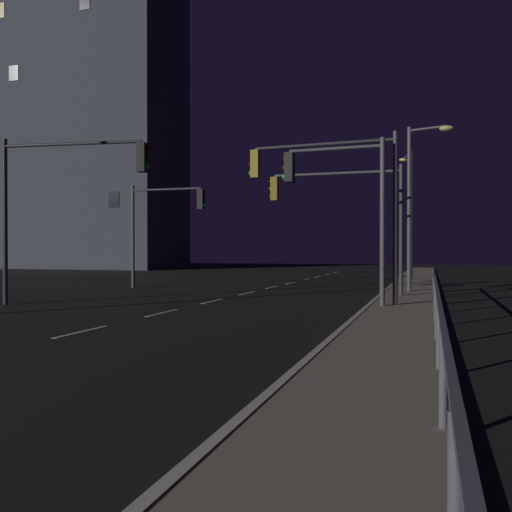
{
  "coord_description": "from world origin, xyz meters",
  "views": [
    {
      "loc": [
        7.55,
        -1.96,
        1.85
      ],
      "look_at": [
        -0.12,
        22.7,
        1.59
      ],
      "focal_mm": 39.4,
      "sensor_mm": 36.0,
      "label": 1
    }
  ],
  "objects": [
    {
      "name": "traffic_light_far_left",
      "position": [
        4.73,
        15.81,
        3.77
      ],
      "size": [
        3.32,
        0.4,
        5.2
      ],
      "color": "#4C4C51",
      "rests_on": "sidewalk_right"
    },
    {
      "name": "sidewalk_right",
      "position": [
        6.81,
        17.5,
        0.07
      ],
      "size": [
        2.03,
        77.0,
        0.14
      ],
      "primitive_type": "cube",
      "color": "gray",
      "rests_on": "ground"
    },
    {
      "name": "ground_plane",
      "position": [
        0.0,
        17.5,
        0.0
      ],
      "size": [
        112.0,
        112.0,
        0.0
      ],
      "primitive_type": "plane",
      "color": "black",
      "rests_on": "ground"
    },
    {
      "name": "barrier_fence",
      "position": [
        7.68,
        10.86,
        0.87
      ],
      "size": [
        0.09,
        25.82,
        0.98
      ],
      "color": "#59595E",
      "rests_on": "sidewalk_right"
    },
    {
      "name": "traffic_light_far_right",
      "position": [
        -4.1,
        14.06,
        4.05
      ],
      "size": [
        5.25,
        0.85,
        5.65
      ],
      "color": "#2D3033",
      "rests_on": "ground"
    },
    {
      "name": "street_lamp_far_end",
      "position": [
        6.37,
        32.86,
        4.69
      ],
      "size": [
        0.9,
        1.87,
        7.61
      ],
      "color": "#2D3033",
      "rests_on": "sidewalk_right"
    },
    {
      "name": "traffic_light_far_center",
      "position": [
        4.09,
        20.05,
        3.73
      ],
      "size": [
        5.33,
        0.34,
        4.99
      ],
      "color": "#38383D",
      "rests_on": "sidewalk_right"
    },
    {
      "name": "traffic_light_overhead_east",
      "position": [
        4.32,
        16.35,
        4.04
      ],
      "size": [
        5.03,
        0.56,
        5.46
      ],
      "color": "#38383D",
      "rests_on": "sidewalk_right"
    },
    {
      "name": "traffic_light_near_left",
      "position": [
        -4.76,
        22.71,
        3.57
      ],
      "size": [
        3.92,
        0.36,
        5.06
      ],
      "color": "#4C4C51",
      "rests_on": "ground"
    },
    {
      "name": "lane_edge_line",
      "position": [
        5.55,
        22.5,
        0.01
      ],
      "size": [
        0.14,
        53.0,
        0.01
      ],
      "color": "silver",
      "rests_on": "ground"
    },
    {
      "name": "building_distant",
      "position": [
        -30.23,
        49.03,
        15.25
      ],
      "size": [
        25.89,
        9.7,
        30.51
      ],
      "color": "#3D424C",
      "rests_on": "ground"
    },
    {
      "name": "lane_markings_center",
      "position": [
        0.0,
        21.0,
        0.01
      ],
      "size": [
        0.14,
        50.0,
        0.01
      ],
      "color": "silver",
      "rests_on": "ground"
    },
    {
      "name": "street_lamp_corner",
      "position": [
        6.98,
        22.41,
        4.3
      ],
      "size": [
        1.83,
        0.75,
        6.89
      ],
      "color": "#4C4C51",
      "rests_on": "sidewalk_right"
    }
  ]
}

